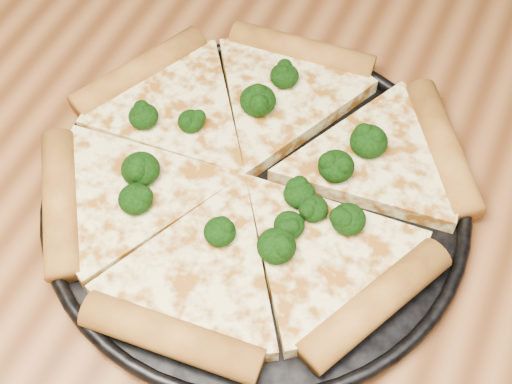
% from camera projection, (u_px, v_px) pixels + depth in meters
% --- Properties ---
extents(dining_table, '(1.20, 0.90, 0.75)m').
position_uv_depth(dining_table, '(217.00, 333.00, 0.65)').
color(dining_table, brown).
rests_on(dining_table, ground).
extents(pizza_pan, '(0.35, 0.35, 0.02)m').
position_uv_depth(pizza_pan, '(256.00, 198.00, 0.61)').
color(pizza_pan, black).
rests_on(pizza_pan, dining_table).
extents(pizza, '(0.37, 0.34, 0.03)m').
position_uv_depth(pizza, '(249.00, 175.00, 0.61)').
color(pizza, '#FFF09C').
rests_on(pizza, pizza_pan).
extents(broccoli_florets, '(0.22, 0.20, 0.02)m').
position_uv_depth(broccoli_florets, '(261.00, 168.00, 0.60)').
color(broccoli_florets, black).
rests_on(broccoli_florets, pizza).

